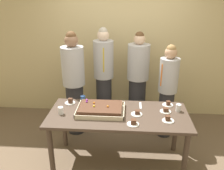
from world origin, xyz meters
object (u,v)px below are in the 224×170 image
at_px(plated_slice_near_left, 166,111).
at_px(plated_slice_far_left, 137,113).
at_px(plated_slice_near_right, 168,104).
at_px(plated_slice_far_right, 168,119).
at_px(drink_cup_middle, 61,110).
at_px(drink_cup_far_end, 178,108).
at_px(person_serving_front, 74,83).
at_px(person_far_right_suit, 138,79).
at_px(plated_slice_center_front, 133,123).
at_px(party_table, 118,120).
at_px(person_striped_tie_right, 167,91).
at_px(plated_slice_center_back, 70,102).
at_px(cake_server_utensil, 140,106).
at_px(person_green_shirt_behind, 104,77).
at_px(sheet_cake, 101,109).
at_px(drink_cup_nearest, 83,99).

xyz_separation_m(plated_slice_near_left, plated_slice_far_left, (-0.39, -0.10, -0.00)).
relative_size(plated_slice_near_right, plated_slice_far_right, 1.00).
height_order(plated_slice_near_left, plated_slice_far_right, plated_slice_far_right).
xyz_separation_m(plated_slice_near_right, drink_cup_middle, (-1.46, -0.36, 0.03)).
distance_m(drink_cup_far_end, person_serving_front, 1.70).
bearing_deg(person_far_right_suit, drink_cup_middle, -15.89).
xyz_separation_m(plated_slice_center_front, drink_cup_far_end, (0.62, 0.39, 0.03)).
height_order(party_table, person_striped_tie_right, person_striped_tie_right).
xyz_separation_m(party_table, plated_slice_near_left, (0.64, 0.09, 0.11)).
distance_m(plated_slice_far_left, plated_slice_center_back, 1.00).
bearing_deg(plated_slice_center_front, person_striped_tie_right, 61.31).
distance_m(plated_slice_near_left, cake_server_utensil, 0.37).
xyz_separation_m(cake_server_utensil, person_green_shirt_behind, (-0.61, 0.82, 0.13)).
bearing_deg(person_far_right_suit, plated_slice_near_left, 44.92).
distance_m(sheet_cake, plated_slice_near_right, 0.98).
relative_size(plated_slice_far_right, drink_cup_middle, 1.50).
bearing_deg(drink_cup_far_end, sheet_cake, -174.52).
relative_size(drink_cup_nearest, person_far_right_suit, 0.06).
height_order(drink_cup_middle, person_serving_front, person_serving_front).
xyz_separation_m(plated_slice_far_left, plated_slice_far_right, (0.39, -0.14, 0.00)).
xyz_separation_m(plated_slice_center_back, drink_cup_nearest, (0.18, 0.06, 0.03)).
height_order(drink_cup_middle, person_striped_tie_right, person_striped_tie_right).
height_order(drink_cup_middle, person_green_shirt_behind, person_green_shirt_behind).
height_order(plated_slice_center_front, drink_cup_middle, drink_cup_middle).
height_order(person_serving_front, person_far_right_suit, person_serving_front).
distance_m(plated_slice_near_right, cake_server_utensil, 0.40).
bearing_deg(plated_slice_near_left, drink_cup_far_end, 12.44).
distance_m(plated_slice_near_right, drink_cup_middle, 1.51).
bearing_deg(person_green_shirt_behind, plated_slice_near_right, 48.63).
relative_size(sheet_cake, drink_cup_middle, 6.40).
xyz_separation_m(plated_slice_far_right, drink_cup_nearest, (-1.17, 0.47, 0.03)).
xyz_separation_m(plated_slice_far_right, person_serving_front, (-1.40, 0.91, 0.10)).
distance_m(sheet_cake, plated_slice_center_back, 0.53).
distance_m(sheet_cake, person_striped_tie_right, 1.24).
bearing_deg(plated_slice_far_left, plated_slice_near_right, 33.98).
relative_size(plated_slice_far_left, drink_cup_nearest, 1.50).
distance_m(cake_server_utensil, person_far_right_suit, 0.87).
height_order(plated_slice_far_right, drink_cup_nearest, drink_cup_nearest).
bearing_deg(drink_cup_far_end, person_serving_front, 158.26).
relative_size(plated_slice_far_left, plated_slice_far_right, 1.00).
distance_m(plated_slice_near_left, plated_slice_far_right, 0.24).
distance_m(plated_slice_center_front, drink_cup_middle, 0.98).
distance_m(sheet_cake, plated_slice_center_front, 0.53).
bearing_deg(person_striped_tie_right, person_green_shirt_behind, -52.52).
height_order(plated_slice_far_left, drink_cup_nearest, drink_cup_nearest).
relative_size(cake_server_utensil, person_serving_front, 0.11).
height_order(plated_slice_near_right, plated_slice_center_back, plated_slice_center_back).
bearing_deg(plated_slice_center_front, plated_slice_far_left, 78.48).
bearing_deg(drink_cup_nearest, person_serving_front, 117.44).
bearing_deg(plated_slice_far_left, party_table, 177.72).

